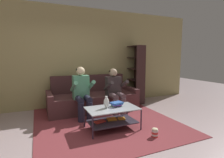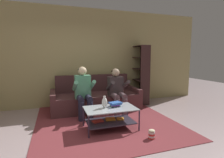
% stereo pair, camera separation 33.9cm
% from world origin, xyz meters
% --- Properties ---
extents(ground, '(16.80, 16.80, 0.00)m').
position_xyz_m(ground, '(0.00, 0.00, 0.00)').
color(ground, '#B0999C').
extents(back_partition, '(8.40, 0.12, 2.90)m').
position_xyz_m(back_partition, '(0.00, 2.46, 1.45)').
color(back_partition, tan).
rests_on(back_partition, ground).
extents(couch, '(2.41, 0.98, 0.93)m').
position_xyz_m(couch, '(0.44, 1.83, 0.30)').
color(couch, '#502C2E').
rests_on(couch, ground).
extents(person_seated_left, '(0.50, 0.58, 1.23)m').
position_xyz_m(person_seated_left, '(0.01, 1.26, 0.67)').
color(person_seated_left, '#222233').
rests_on(person_seated_left, ground).
extents(person_seated_right, '(0.50, 0.58, 1.16)m').
position_xyz_m(person_seated_right, '(0.87, 1.25, 0.64)').
color(person_seated_right, '#61474D').
rests_on(person_seated_right, ground).
extents(coffee_table, '(1.03, 0.61, 0.44)m').
position_xyz_m(coffee_table, '(0.40, 0.36, 0.29)').
color(coffee_table, '#B0B6BD').
rests_on(coffee_table, ground).
extents(area_rug, '(3.00, 3.41, 0.01)m').
position_xyz_m(area_rug, '(0.42, 0.97, 0.01)').
color(area_rug, brown).
rests_on(area_rug, ground).
extents(vase, '(0.11, 0.11, 0.24)m').
position_xyz_m(vase, '(0.29, 0.40, 0.55)').
color(vase, silver).
rests_on(vase, coffee_table).
extents(book_stack, '(0.27, 0.23, 0.09)m').
position_xyz_m(book_stack, '(0.53, 0.43, 0.49)').
color(book_stack, '#298C54').
rests_on(book_stack, coffee_table).
extents(bookshelf, '(0.37, 0.91, 1.81)m').
position_xyz_m(bookshelf, '(2.00, 2.13, 0.69)').
color(bookshelf, '#331D1C').
rests_on(bookshelf, ground).
extents(popcorn_tub, '(0.12, 0.12, 0.18)m').
position_xyz_m(popcorn_tub, '(0.96, -0.30, 0.09)').
color(popcorn_tub, red).
rests_on(popcorn_tub, ground).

